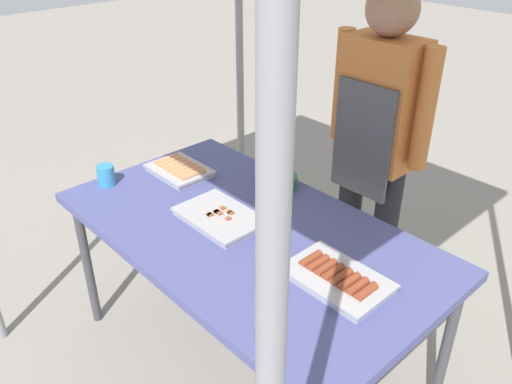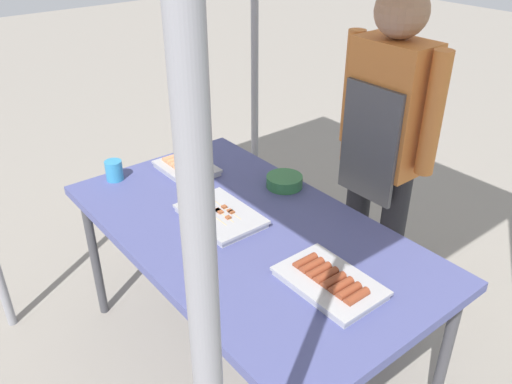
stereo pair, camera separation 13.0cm
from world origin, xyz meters
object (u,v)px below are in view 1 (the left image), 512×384
object	(u,v)px
vendor_woman	(376,134)
tray_grilled_sausages	(337,278)
tray_pork_links	(179,169)
tray_meat_skewers	(220,217)
condiment_bowl	(279,180)
drink_cup_near_edge	(106,175)
stall_table	(247,239)

from	to	relation	value
vendor_woman	tray_grilled_sausages	bearing A→B (deg)	118.28
tray_pork_links	tray_grilled_sausages	bearing A→B (deg)	-4.12
tray_meat_skewers	vendor_woman	distance (m)	0.83
tray_grilled_sausages	condiment_bowl	world-z (taller)	same
drink_cup_near_edge	tray_pork_links	bearing A→B (deg)	65.60
condiment_bowl	vendor_woman	distance (m)	0.49
tray_grilled_sausages	tray_meat_skewers	world-z (taller)	tray_grilled_sausages
condiment_bowl	drink_cup_near_edge	size ratio (longest dim) A/B	1.75
condiment_bowl	vendor_woman	size ratio (longest dim) A/B	0.10
drink_cup_near_edge	vendor_woman	size ratio (longest dim) A/B	0.06
tray_grilled_sausages	vendor_woman	xyz separation A→B (m)	(-0.39, 0.73, 0.20)
stall_table	tray_pork_links	size ratio (longest dim) A/B	5.34
stall_table	drink_cup_near_edge	world-z (taller)	drink_cup_near_edge
tray_grilled_sausages	vendor_woman	distance (m)	0.85
stall_table	vendor_woman	world-z (taller)	vendor_woman
tray_grilled_sausages	tray_meat_skewers	xyz separation A→B (m)	(-0.59, -0.05, -0.00)
tray_grilled_sausages	tray_pork_links	distance (m)	1.05
tray_meat_skewers	tray_pork_links	distance (m)	0.47
stall_table	condiment_bowl	world-z (taller)	condiment_bowl
stall_table	tray_grilled_sausages	distance (m)	0.47
tray_grilled_sausages	tray_pork_links	xyz separation A→B (m)	(-1.04, 0.08, 0.00)
tray_meat_skewers	condiment_bowl	size ratio (longest dim) A/B	2.15
condiment_bowl	tray_grilled_sausages	bearing A→B (deg)	-28.75
tray_grilled_sausages	vendor_woman	world-z (taller)	vendor_woman
tray_pork_links	vendor_woman	bearing A→B (deg)	45.19
tray_pork_links	drink_cup_near_edge	distance (m)	0.34
drink_cup_near_edge	vendor_woman	world-z (taller)	vendor_woman
tray_pork_links	drink_cup_near_edge	size ratio (longest dim) A/B	3.13
stall_table	vendor_woman	size ratio (longest dim) A/B	0.98
drink_cup_near_edge	vendor_woman	distance (m)	1.26
tray_grilled_sausages	drink_cup_near_edge	size ratio (longest dim) A/B	3.75
condiment_bowl	drink_cup_near_edge	distance (m)	0.80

